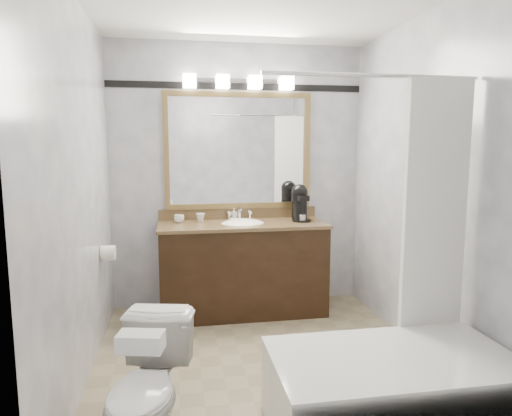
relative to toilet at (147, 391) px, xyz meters
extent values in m
cube|color=gray|center=(0.76, 0.86, -0.34)|extent=(2.40, 2.60, 0.01)
cube|color=silver|center=(0.76, 2.16, 0.91)|extent=(2.40, 0.01, 2.50)
cube|color=silver|center=(0.76, -0.45, 0.91)|extent=(2.40, 0.01, 2.50)
cube|color=silver|center=(-0.45, 0.86, 0.91)|extent=(0.01, 2.60, 2.50)
cube|color=silver|center=(1.96, 0.86, 0.91)|extent=(0.01, 2.60, 2.50)
cube|color=black|center=(0.76, 1.87, 0.07)|extent=(1.50, 0.55, 0.82)
cube|color=olive|center=(0.76, 1.87, 0.50)|extent=(1.53, 0.58, 0.03)
cube|color=olive|center=(0.76, 2.14, 0.56)|extent=(1.53, 0.03, 0.10)
ellipsoid|color=white|center=(0.76, 1.87, 0.48)|extent=(0.44, 0.34, 0.14)
cube|color=olive|center=(0.76, 2.14, 1.69)|extent=(1.40, 0.04, 0.05)
cube|color=olive|center=(0.76, 2.14, 0.64)|extent=(1.40, 0.04, 0.05)
cube|color=olive|center=(0.08, 2.14, 1.16)|extent=(0.05, 0.04, 1.00)
cube|color=olive|center=(1.43, 2.14, 1.16)|extent=(0.05, 0.04, 1.00)
cube|color=white|center=(0.76, 2.14, 1.16)|extent=(1.30, 0.01, 1.00)
cube|color=silver|center=(0.76, 2.13, 1.81)|extent=(0.90, 0.05, 0.03)
cube|color=white|center=(0.31, 2.08, 1.79)|extent=(0.12, 0.12, 0.12)
cube|color=white|center=(0.61, 2.08, 1.79)|extent=(0.12, 0.12, 0.12)
cube|color=white|center=(0.91, 2.08, 1.79)|extent=(0.12, 0.12, 0.12)
cube|color=white|center=(1.21, 2.08, 1.79)|extent=(0.12, 0.12, 0.12)
cube|color=black|center=(0.76, 2.15, 1.76)|extent=(2.40, 0.01, 0.06)
cube|color=white|center=(1.29, -0.06, -0.11)|extent=(1.30, 0.72, 0.45)
cylinder|color=silver|center=(1.29, 0.32, 1.61)|extent=(1.30, 0.02, 0.02)
cube|color=white|center=(1.71, 0.31, 0.84)|extent=(0.40, 0.04, 1.55)
cylinder|color=white|center=(-0.38, 1.52, 0.36)|extent=(0.11, 0.12, 0.12)
imported|color=white|center=(0.00, 0.00, 0.00)|extent=(0.51, 0.73, 0.68)
cube|color=white|center=(0.00, -0.26, 0.38)|extent=(0.21, 0.15, 0.08)
cylinder|color=black|center=(1.31, 1.87, 0.52)|extent=(0.18, 0.18, 0.02)
cylinder|color=black|center=(1.30, 1.93, 0.65)|extent=(0.15, 0.15, 0.26)
sphere|color=black|center=(1.30, 1.93, 0.78)|extent=(0.15, 0.15, 0.15)
cube|color=black|center=(1.31, 1.85, 0.73)|extent=(0.11, 0.11, 0.05)
cylinder|color=silver|center=(1.31, 1.85, 0.55)|extent=(0.06, 0.06, 0.06)
imported|color=white|center=(0.19, 2.00, 0.55)|extent=(0.10, 0.10, 0.07)
imported|color=white|center=(0.38, 2.02, 0.55)|extent=(0.09, 0.09, 0.08)
imported|color=white|center=(0.71, 2.09, 0.57)|extent=(0.06, 0.06, 0.11)
cube|color=beige|center=(0.69, 1.99, 0.52)|extent=(0.09, 0.08, 0.03)
camera|label=1|loc=(0.17, -2.19, 1.22)|focal=32.00mm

